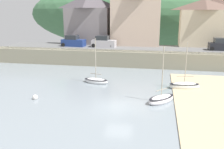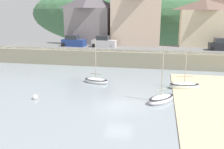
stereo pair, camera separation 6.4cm
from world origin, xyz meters
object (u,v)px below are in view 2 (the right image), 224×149
object	(u,v)px
fishing_boat_green	(161,99)
mooring_buoy	(35,97)
waterfront_building_centre	(137,16)
parked_car_by_wall	(104,42)
waterfront_building_left	(89,19)
parked_car_end_of_row	(222,45)
waterfront_building_right	(203,22)
parked_car_near_slipway	(73,42)
church_with_spire	(220,2)
motorboat_with_cabin	(184,86)
sailboat_blue_trim	(96,81)

from	to	relation	value
fishing_boat_green	mooring_buoy	xyz separation A→B (m)	(-12.21, -1.45, -0.14)
waterfront_building_centre	parked_car_by_wall	size ratio (longest dim) A/B	2.44
waterfront_building_left	fishing_boat_green	xyz separation A→B (m)	(13.74, -23.41, -6.74)
waterfront_building_left	parked_car_end_of_row	size ratio (longest dim) A/B	2.19
waterfront_building_centre	parked_car_end_of_row	distance (m)	15.37
waterfront_building_right	fishing_boat_green	size ratio (longest dim) A/B	1.45
waterfront_building_left	parked_car_near_slipway	size ratio (longest dim) A/B	2.14
church_with_spire	fishing_boat_green	size ratio (longest dim) A/B	2.63
waterfront_building_right	motorboat_with_cabin	world-z (taller)	waterfront_building_right
fishing_boat_green	mooring_buoy	size ratio (longest dim) A/B	10.03
church_with_spire	sailboat_blue_trim	bearing A→B (deg)	-128.62
parked_car_near_slipway	parked_car_by_wall	size ratio (longest dim) A/B	1.02
waterfront_building_centre	motorboat_with_cabin	xyz separation A→B (m)	(7.31, -18.54, -7.21)
motorboat_with_cabin	parked_car_end_of_row	size ratio (longest dim) A/B	1.30
parked_car_end_of_row	mooring_buoy	size ratio (longest dim) A/B	7.46
fishing_boat_green	sailboat_blue_trim	bearing A→B (deg)	97.48
parked_car_near_slipway	church_with_spire	bearing A→B (deg)	24.37
parked_car_end_of_row	church_with_spire	bearing A→B (deg)	83.97
waterfront_building_right	motorboat_with_cabin	bearing A→B (deg)	-103.02
church_with_spire	sailboat_blue_trim	xyz separation A→B (m)	(-17.70, -22.16, -9.68)
sailboat_blue_trim	parked_car_near_slipway	size ratio (longest dim) A/B	1.30
waterfront_building_centre	fishing_boat_green	bearing A→B (deg)	-78.48
waterfront_building_right	church_with_spire	size ratio (longest dim) A/B	0.55
waterfront_building_left	parked_car_end_of_row	distance (m)	23.77
waterfront_building_centre	mooring_buoy	xyz separation A→B (m)	(-7.44, -24.86, -7.37)
waterfront_building_left	parked_car_end_of_row	xyz separation A→B (m)	(23.02, -4.50, -3.83)
parked_car_near_slipway	mooring_buoy	distance (m)	20.82
waterfront_building_centre	waterfront_building_left	bearing A→B (deg)	180.00
sailboat_blue_trim	parked_car_near_slipway	distance (m)	15.89
waterfront_building_left	parked_car_by_wall	xyz separation A→B (m)	(3.88, -4.50, -3.83)
waterfront_building_centre	church_with_spire	distance (m)	15.44
parked_car_near_slipway	parked_car_end_of_row	xyz separation A→B (m)	(24.60, 0.00, 0.00)
motorboat_with_cabin	sailboat_blue_trim	bearing A→B (deg)	169.01
waterfront_building_centre	mooring_buoy	size ratio (longest dim) A/B	18.29
parked_car_by_wall	waterfront_building_right	bearing A→B (deg)	17.48
waterfront_building_left	church_with_spire	distance (m)	24.20
waterfront_building_left	fishing_boat_green	distance (m)	27.97
waterfront_building_left	mooring_buoy	size ratio (longest dim) A/B	16.38
waterfront_building_left	motorboat_with_cabin	bearing A→B (deg)	-48.72
church_with_spire	motorboat_with_cabin	bearing A→B (deg)	-108.18
church_with_spire	waterfront_building_right	bearing A→B (deg)	-127.92
waterfront_building_centre	fishing_boat_green	world-z (taller)	waterfront_building_centre
waterfront_building_centre	sailboat_blue_trim	world-z (taller)	waterfront_building_centre
fishing_boat_green	motorboat_with_cabin	size ratio (longest dim) A/B	1.03
waterfront_building_left	mooring_buoy	distance (m)	25.84
fishing_boat_green	parked_car_near_slipway	distance (m)	24.51
waterfront_building_centre	motorboat_with_cabin	size ratio (longest dim) A/B	1.88
waterfront_building_centre	fishing_boat_green	distance (m)	24.96
mooring_buoy	parked_car_by_wall	bearing A→B (deg)	83.45
parked_car_near_slipway	mooring_buoy	size ratio (longest dim) A/B	7.66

